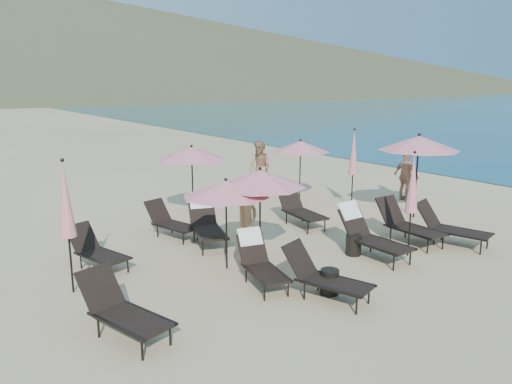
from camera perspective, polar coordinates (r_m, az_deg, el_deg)
ground at (r=11.69m, az=14.95°, el=-7.60°), size 800.00×800.00×0.00m
volcanic_headland at (r=320.48m, az=-21.73°, el=15.76°), size 690.00×690.00×55.00m
lounger_0 at (r=8.28m, az=-15.09°, el=-12.78°), size 1.10×1.82×0.98m
lounger_1 at (r=9.97m, az=0.44°, el=-7.85°), size 0.91×1.66×0.98m
lounger_2 at (r=9.39m, az=7.77°, el=-9.42°), size 1.14×1.79×0.96m
lounger_3 at (r=11.72m, az=12.80°, el=-4.59°), size 0.71×1.86×1.15m
lounger_4 at (r=12.97m, az=16.93°, el=-3.46°), size 0.74×1.82×1.04m
lounger_5 at (r=13.12m, az=21.28°, el=-3.66°), size 1.10×1.87×1.01m
lounger_6 at (r=11.27m, az=-17.78°, el=-6.30°), size 1.00×1.65×0.89m
lounger_7 at (r=13.04m, az=-9.75°, el=-3.31°), size 0.98×1.66×0.90m
lounger_8 at (r=12.44m, az=-5.76°, el=-3.37°), size 1.18×1.93×1.13m
lounger_9 at (r=13.92m, az=5.04°, el=-1.95°), size 0.87×1.80×1.00m
umbrella_open_0 at (r=10.38m, az=-3.46°, el=0.38°), size 1.85×1.85×1.99m
umbrella_open_1 at (r=10.70m, az=0.47°, el=1.57°), size 2.00×2.00×2.15m
umbrella_open_2 at (r=15.09m, az=18.10°, el=5.33°), size 2.32×2.32×2.49m
umbrella_open_3 at (r=14.47m, az=-7.37°, el=4.40°), size 2.01×2.01×2.17m
umbrella_open_4 at (r=16.47m, az=5.10°, el=5.21°), size 1.94×1.94×2.09m
umbrella_closed_0 at (r=11.70m, az=17.47°, el=0.92°), size 0.29×0.29×2.44m
umbrella_closed_1 at (r=15.86m, az=11.09°, el=4.41°), size 0.30×0.30×2.52m
umbrella_closed_2 at (r=9.79m, az=-20.92°, el=-0.93°), size 0.30×0.30×2.59m
side_table_0 at (r=9.67m, az=8.41°, el=-10.10°), size 0.36×0.36×0.48m
side_table_1 at (r=11.82m, az=11.07°, el=-5.94°), size 0.36×0.36×0.48m
beachgoer_a at (r=11.12m, az=-1.08°, el=-3.53°), size 0.73×0.59×1.73m
beachgoer_b at (r=17.78m, az=0.43°, el=2.84°), size 0.76×0.95×1.88m
beachgoer_c at (r=17.43m, az=16.79°, el=1.77°), size 0.46×1.00×1.68m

